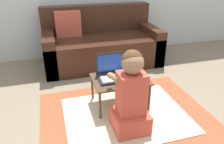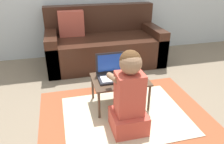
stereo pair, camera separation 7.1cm
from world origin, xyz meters
The scene contains 7 objects.
ground_plane centered at (0.00, 0.00, 0.00)m, with size 16.00×16.00×0.00m, color #7F705B.
area_rug centered at (0.14, -0.06, 0.00)m, with size 1.65×1.27×0.01m.
couch centered at (0.22, 1.33, 0.28)m, with size 1.66×0.83×0.82m.
laptop_desk centered at (0.14, 0.14, 0.28)m, with size 0.56×0.41×0.31m.
laptop centered at (0.07, 0.18, 0.35)m, with size 0.29×0.23×0.24m.
computer_mouse centered at (0.27, 0.09, 0.33)m, with size 0.07×0.12×0.04m.
person_seated centered at (0.10, -0.25, 0.35)m, with size 0.30×0.44×0.76m.
Camera 2 is at (-0.42, -1.73, 1.34)m, focal length 35.00 mm.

